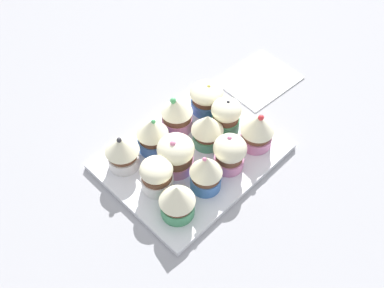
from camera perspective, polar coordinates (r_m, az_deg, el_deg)
name	(u,v)px	position (r cm, az deg, el deg)	size (l,w,h in cm)	color
ground_plane	(192,163)	(82.25, 0.00, -2.49)	(180.00, 180.00, 3.00)	#9E9EA3
baking_tray	(192,156)	(80.56, 0.00, -1.60)	(30.85, 24.33, 1.20)	silver
cupcake_0	(206,97)	(85.35, 1.88, 6.11)	(6.60, 6.60, 6.30)	#477AC6
cupcake_1	(177,114)	(81.69, -1.99, 3.93)	(5.98, 5.98, 7.49)	pink
cupcake_2	(152,134)	(78.47, -5.18, 1.25)	(5.82, 5.82, 7.62)	#477AC6
cupcake_3	(122,152)	(76.70, -9.06, -0.99)	(6.08, 6.08, 7.39)	white
cupcake_4	(226,115)	(81.65, 4.51, 3.75)	(5.75, 5.75, 7.21)	#4C9E6B
cupcake_5	(207,129)	(78.97, 1.91, 2.03)	(5.92, 5.92, 7.27)	#4C9E6B
cupcake_6	(175,153)	(75.61, -2.26, -1.19)	(6.54, 6.54, 7.61)	pink
cupcake_7	(157,175)	(73.55, -4.60, -4.08)	(5.63, 5.63, 6.51)	white
cupcake_8	(257,130)	(79.61, 8.51, 1.86)	(6.24, 6.24, 7.80)	pink
cupcake_9	(230,153)	(75.94, 4.92, -1.15)	(5.87, 5.87, 7.38)	pink
cupcake_10	(206,172)	(72.71, 1.84, -3.65)	(5.59, 5.59, 8.31)	#477AC6
cupcake_11	(177,200)	(70.06, -1.95, -7.28)	(5.96, 5.96, 7.52)	#4C9E6B
napkin	(259,79)	(96.14, 8.70, 8.39)	(15.47, 12.55, 0.60)	white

